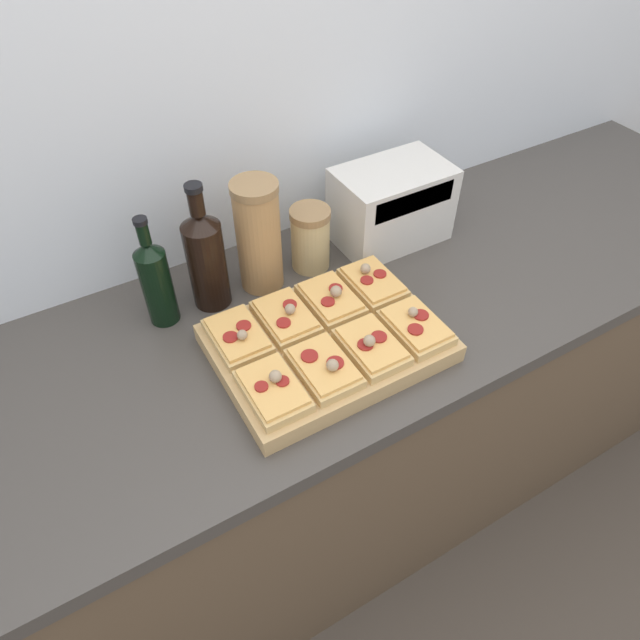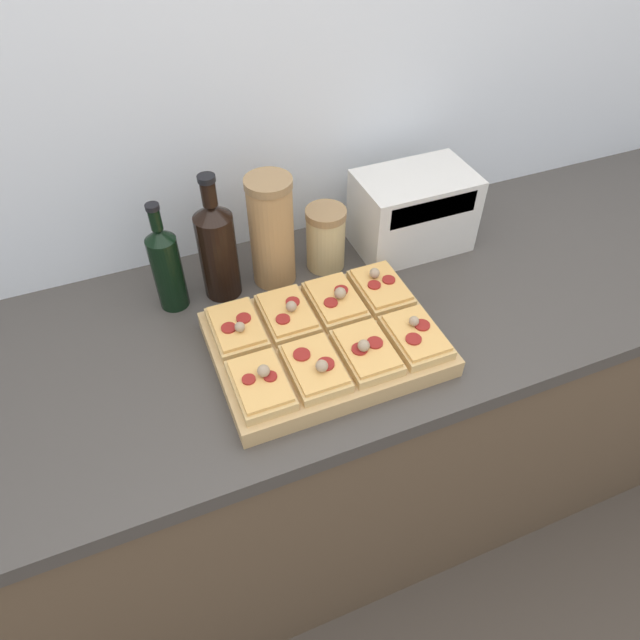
% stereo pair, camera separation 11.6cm
% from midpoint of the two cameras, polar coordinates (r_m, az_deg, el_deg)
% --- Properties ---
extents(ground_plane, '(12.00, 12.00, 0.00)m').
position_cam_midpoint_polar(ground_plane, '(1.92, 4.06, -25.88)').
color(ground_plane, '#4C4238').
extents(wall_back, '(6.00, 0.06, 2.50)m').
position_cam_midpoint_polar(wall_back, '(1.36, -9.76, 19.84)').
color(wall_back, silver).
rests_on(wall_back, ground_plane).
extents(kitchen_counter, '(2.63, 0.67, 0.93)m').
position_cam_midpoint_polar(kitchen_counter, '(1.62, -1.38, -11.11)').
color(kitchen_counter, brown).
rests_on(kitchen_counter, ground_plane).
extents(cutting_board, '(0.45, 0.33, 0.04)m').
position_cam_midpoint_polar(cutting_board, '(1.17, -2.10, -2.46)').
color(cutting_board, tan).
rests_on(cutting_board, kitchen_counter).
extents(pizza_slice_back_left, '(0.10, 0.15, 0.05)m').
position_cam_midpoint_polar(pizza_slice_back_left, '(1.16, -11.11, -1.74)').
color(pizza_slice_back_left, tan).
rests_on(pizza_slice_back_left, cutting_board).
extents(pizza_slice_back_midleft, '(0.10, 0.15, 0.05)m').
position_cam_midpoint_polar(pizza_slice_back_midleft, '(1.18, -6.27, 0.17)').
color(pizza_slice_back_midleft, tan).
rests_on(pizza_slice_back_midleft, cutting_board).
extents(pizza_slice_back_midright, '(0.10, 0.15, 0.05)m').
position_cam_midpoint_polar(pizza_slice_back_midright, '(1.21, -1.65, 1.98)').
color(pizza_slice_back_midright, tan).
rests_on(pizza_slice_back_midright, cutting_board).
extents(pizza_slice_back_right, '(0.10, 0.15, 0.05)m').
position_cam_midpoint_polar(pizza_slice_back_right, '(1.26, 2.66, 3.68)').
color(pizza_slice_back_right, tan).
rests_on(pizza_slice_back_right, cutting_board).
extents(pizza_slice_front_left, '(0.10, 0.15, 0.05)m').
position_cam_midpoint_polar(pizza_slice_front_left, '(1.06, -7.90, -7.07)').
color(pizza_slice_front_left, tan).
rests_on(pizza_slice_front_left, cutting_board).
extents(pizza_slice_front_midleft, '(0.10, 0.15, 0.05)m').
position_cam_midpoint_polar(pizza_slice_front_midleft, '(1.08, -2.66, -4.89)').
color(pizza_slice_front_midleft, tan).
rests_on(pizza_slice_front_midleft, cutting_board).
extents(pizza_slice_front_midright, '(0.10, 0.15, 0.05)m').
position_cam_midpoint_polar(pizza_slice_front_midright, '(1.12, 2.22, -2.76)').
color(pizza_slice_front_midright, tan).
rests_on(pizza_slice_front_midright, cutting_board).
extents(pizza_slice_front_right, '(0.10, 0.15, 0.05)m').
position_cam_midpoint_polar(pizza_slice_front_right, '(1.16, 6.78, -0.75)').
color(pizza_slice_front_right, tan).
rests_on(pizza_slice_front_right, cutting_board).
extents(olive_oil_bottle, '(0.06, 0.06, 0.26)m').
position_cam_midpoint_polar(olive_oil_bottle, '(1.25, -18.69, 3.62)').
color(olive_oil_bottle, black).
rests_on(olive_oil_bottle, kitchen_counter).
extents(wine_bottle, '(0.08, 0.08, 0.30)m').
position_cam_midpoint_polar(wine_bottle, '(1.25, -13.99, 5.95)').
color(wine_bottle, black).
rests_on(wine_bottle, kitchen_counter).
extents(grain_jar_tall, '(0.10, 0.10, 0.26)m').
position_cam_midpoint_polar(grain_jar_tall, '(1.27, -8.81, 8.16)').
color(grain_jar_tall, '#AD7F4C').
rests_on(grain_jar_tall, kitchen_counter).
extents(grain_jar_short, '(0.09, 0.09, 0.16)m').
position_cam_midpoint_polar(grain_jar_short, '(1.34, -3.47, 8.04)').
color(grain_jar_short, tan).
rests_on(grain_jar_short, kitchen_counter).
extents(toaster_oven, '(0.30, 0.17, 0.19)m').
position_cam_midpoint_polar(toaster_oven, '(1.43, 4.81, 11.33)').
color(toaster_oven, beige).
rests_on(toaster_oven, kitchen_counter).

